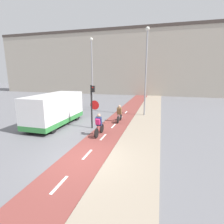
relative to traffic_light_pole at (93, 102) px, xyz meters
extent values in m
plane|color=slate|center=(1.32, -4.63, -1.95)|extent=(120.00, 120.00, 0.00)
cube|color=brown|center=(1.32, -4.63, -1.94)|extent=(2.16, 60.00, 0.02)
cube|color=white|center=(1.32, -6.63, -1.93)|extent=(0.12, 1.10, 0.00)
cube|color=white|center=(1.32, -4.13, -1.93)|extent=(0.12, 1.10, 0.00)
cube|color=white|center=(1.32, -1.63, -1.93)|extent=(0.12, 1.10, 0.00)
cube|color=white|center=(1.32, 0.87, -1.93)|extent=(0.12, 1.10, 0.00)
cube|color=white|center=(1.32, 3.37, -1.93)|extent=(0.12, 1.10, 0.00)
cube|color=white|center=(1.32, 5.87, -1.93)|extent=(0.12, 1.10, 0.00)
cube|color=gray|center=(3.60, -4.63, -1.92)|extent=(2.40, 60.00, 0.05)
cube|color=#B2A899|center=(1.32, 23.23, 3.80)|extent=(60.00, 5.00, 11.51)
cube|color=#473D38|center=(1.32, 23.23, 9.81)|extent=(60.00, 5.20, 0.50)
cylinder|color=black|center=(-0.08, 0.00, -0.38)|extent=(0.11, 0.11, 3.15)
cube|color=black|center=(0.07, 0.00, 0.93)|extent=(0.20, 0.20, 0.44)
sphere|color=red|center=(0.07, -0.11, 1.04)|extent=(0.09, 0.09, 0.09)
cone|color=red|center=(0.15, 0.00, -0.22)|extent=(0.67, 0.01, 0.67)
cone|color=silver|center=(0.15, 0.00, -0.22)|extent=(0.60, 0.02, 0.60)
cylinder|color=gray|center=(-2.93, 7.32, 1.78)|extent=(0.14, 0.14, 7.46)
sphere|color=silver|center=(-2.93, 7.32, 5.62)|extent=(0.36, 0.36, 0.36)
cylinder|color=gray|center=(3.25, 5.04, 1.86)|extent=(0.14, 0.14, 7.63)
sphere|color=silver|center=(3.25, 5.04, 5.79)|extent=(0.36, 0.36, 0.36)
cylinder|color=black|center=(0.95, -1.84, -1.64)|extent=(0.07, 0.62, 0.62)
cylinder|color=black|center=(0.95, -0.81, -1.64)|extent=(0.07, 0.62, 0.62)
cylinder|color=maroon|center=(0.95, -1.13, -1.48)|extent=(0.04, 0.66, 0.39)
cylinder|color=maroon|center=(0.95, -1.60, -1.46)|extent=(0.04, 0.34, 0.41)
cylinder|color=maroon|center=(0.95, -1.28, -1.28)|extent=(0.04, 0.95, 0.07)
cylinder|color=maroon|center=(0.95, -1.64, -1.65)|extent=(0.04, 0.39, 0.05)
cylinder|color=black|center=(0.95, -0.81, -1.25)|extent=(0.46, 0.03, 0.03)
cube|color=navy|center=(0.95, -1.40, -0.99)|extent=(0.36, 0.31, 0.59)
sphere|color=tan|center=(0.95, -1.36, -0.61)|extent=(0.22, 0.22, 0.22)
cylinder|color=#232328|center=(0.85, -1.43, -1.41)|extent=(0.04, 0.07, 0.39)
cylinder|color=#232328|center=(1.05, -1.43, -1.41)|extent=(0.04, 0.07, 0.39)
cube|color=#DB286B|center=(0.95, -1.58, -0.97)|extent=(0.28, 0.23, 0.39)
cylinder|color=black|center=(1.46, 1.71, -1.65)|extent=(0.07, 0.60, 0.60)
cylinder|color=black|center=(1.46, 2.71, -1.65)|extent=(0.07, 0.60, 0.60)
cylinder|color=slate|center=(1.46, 2.40, -1.50)|extent=(0.04, 0.64, 0.37)
cylinder|color=slate|center=(1.46, 1.94, -1.48)|extent=(0.04, 0.33, 0.40)
cylinder|color=slate|center=(1.46, 2.25, -1.31)|extent=(0.04, 0.92, 0.07)
cylinder|color=slate|center=(1.46, 1.90, -1.66)|extent=(0.04, 0.38, 0.05)
cylinder|color=black|center=(1.46, 2.71, -1.27)|extent=(0.46, 0.03, 0.03)
cube|color=brown|center=(1.46, 2.14, -1.01)|extent=(0.36, 0.31, 0.59)
sphere|color=tan|center=(1.46, 2.18, -0.63)|extent=(0.22, 0.22, 0.22)
cylinder|color=#232328|center=(1.36, 2.11, -1.43)|extent=(0.04, 0.07, 0.38)
cylinder|color=#232328|center=(1.56, 2.11, -1.43)|extent=(0.04, 0.07, 0.38)
cube|color=white|center=(-3.15, 0.02, -0.63)|extent=(2.10, 5.40, 2.15)
cube|color=#33843D|center=(-3.15, 0.02, -1.52)|extent=(2.11, 5.41, 0.36)
cube|color=black|center=(-3.15, 2.70, -0.26)|extent=(1.89, 0.04, 0.70)
cylinder|color=black|center=(-4.09, 1.78, -1.60)|extent=(0.18, 0.70, 0.70)
cylinder|color=black|center=(-2.20, 1.78, -1.60)|extent=(0.18, 0.70, 0.70)
cylinder|color=black|center=(-4.09, -1.73, -1.60)|extent=(0.18, 0.70, 0.70)
cylinder|color=black|center=(-2.20, -1.73, -1.60)|extent=(0.18, 0.70, 0.70)
camera|label=1|loc=(4.64, -11.50, 1.97)|focal=28.00mm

